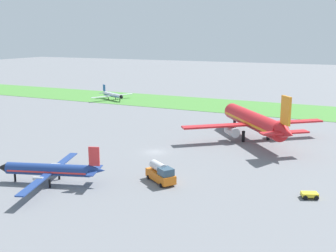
% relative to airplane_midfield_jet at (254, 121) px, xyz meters
% --- Properties ---
extents(ground_plane, '(600.00, 600.00, 0.00)m').
position_rel_airplane_midfield_jet_xyz_m(ground_plane, '(-16.30, -19.40, -4.48)').
color(ground_plane, slate).
extents(grass_taxiway_strip, '(360.00, 28.00, 0.08)m').
position_rel_airplane_midfield_jet_xyz_m(grass_taxiway_strip, '(-16.30, 43.81, -4.44)').
color(grass_taxiway_strip, '#478438').
rests_on(grass_taxiway_strip, ground_plane).
extents(airplane_midfield_jet, '(28.91, 29.49, 12.44)m').
position_rel_airplane_midfield_jet_xyz_m(airplane_midfield_jet, '(0.00, 0.00, 0.00)').
color(airplane_midfield_jet, red).
rests_on(airplane_midfield_jet, ground_plane).
extents(airplane_taxiing_turboprop, '(14.39, 16.55, 5.37)m').
position_rel_airplane_midfield_jet_xyz_m(airplane_taxiing_turboprop, '(-63.88, 38.12, -2.52)').
color(airplane_taxiing_turboprop, silver).
rests_on(airplane_taxiing_turboprop, ground_plane).
extents(airplane_foreground_turboprop, '(18.49, 21.40, 6.60)m').
position_rel_airplane_midfield_jet_xyz_m(airplane_foreground_turboprop, '(-23.59, -43.72, -2.06)').
color(airplane_foreground_turboprop, navy).
rests_on(airplane_foreground_turboprop, ground_plane).
extents(fuel_truck_near_gate, '(6.71, 5.68, 3.29)m').
position_rel_airplane_midfield_jet_xyz_m(fuel_truck_near_gate, '(-7.20, -35.36, -2.90)').
color(fuel_truck_near_gate, orange).
rests_on(fuel_truck_near_gate, ground_plane).
extents(baggage_cart_midfield, '(2.88, 2.54, 0.90)m').
position_rel_airplane_midfield_jet_xyz_m(baggage_cart_midfield, '(16.42, -32.08, -3.91)').
color(baggage_cart_midfield, yellow).
rests_on(baggage_cart_midfield, ground_plane).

